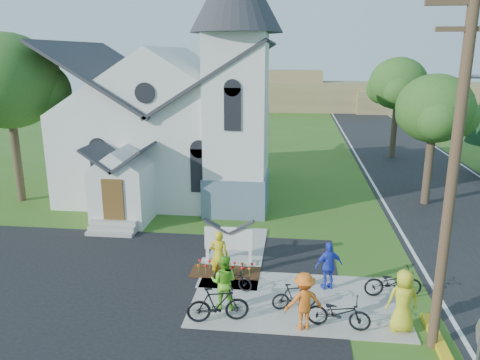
# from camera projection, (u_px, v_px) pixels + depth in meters

# --- Properties ---
(ground) EXTENTS (120.00, 120.00, 0.00)m
(ground) POSITION_uv_depth(u_px,v_px,m) (251.00, 307.00, 15.34)
(ground) COLOR #37611B
(ground) RESTS_ON ground
(parking_lot) EXTENTS (20.00, 16.00, 0.02)m
(parking_lot) POSITION_uv_depth(u_px,v_px,m) (16.00, 327.00, 14.21)
(parking_lot) COLOR black
(parking_lot) RESTS_ON ground
(road) EXTENTS (8.00, 90.00, 0.02)m
(road) POSITION_uv_depth(u_px,v_px,m) (437.00, 189.00, 28.58)
(road) COLOR black
(road) RESTS_ON ground
(sidewalk) EXTENTS (7.00, 4.00, 0.05)m
(sidewalk) POSITION_uv_depth(u_px,v_px,m) (297.00, 301.00, 15.64)
(sidewalk) COLOR #A29E92
(sidewalk) RESTS_ON ground
(church) EXTENTS (12.35, 12.00, 13.00)m
(church) POSITION_uv_depth(u_px,v_px,m) (177.00, 104.00, 26.55)
(church) COLOR white
(church) RESTS_ON ground
(church_sign) EXTENTS (2.20, 0.40, 1.70)m
(church_sign) POSITION_uv_depth(u_px,v_px,m) (229.00, 239.00, 18.27)
(church_sign) COLOR #A29E92
(church_sign) RESTS_ON ground
(flower_bed) EXTENTS (2.60, 1.10, 0.07)m
(flower_bed) POSITION_uv_depth(u_px,v_px,m) (226.00, 272.00, 17.67)
(flower_bed) COLOR #341D0E
(flower_bed) RESTS_ON ground
(utility_pole) EXTENTS (3.45, 0.28, 10.00)m
(utility_pole) POSITION_uv_depth(u_px,v_px,m) (457.00, 161.00, 11.88)
(utility_pole) COLOR #462E23
(utility_pole) RESTS_ON ground
(tree_lot_corner) EXTENTS (5.60, 5.60, 9.15)m
(tree_lot_corner) POSITION_uv_depth(u_px,v_px,m) (7.00, 81.00, 24.78)
(tree_lot_corner) COLOR #3D2E21
(tree_lot_corner) RESTS_ON ground
(tree_road_near) EXTENTS (4.00, 4.00, 7.05)m
(tree_road_near) POSITION_uv_depth(u_px,v_px,m) (435.00, 109.00, 24.52)
(tree_road_near) COLOR #3D2E21
(tree_road_near) RESTS_ON ground
(tree_road_mid) EXTENTS (4.40, 4.40, 7.80)m
(tree_road_mid) POSITION_uv_depth(u_px,v_px,m) (398.00, 84.00, 35.81)
(tree_road_mid) COLOR #3D2E21
(tree_road_mid) RESTS_ON ground
(distant_hills) EXTENTS (61.00, 10.00, 5.60)m
(distant_hills) POSITION_uv_depth(u_px,v_px,m) (310.00, 95.00, 68.38)
(distant_hills) COLOR olive
(distant_hills) RESTS_ON ground
(cyclist_0) EXTENTS (0.70, 0.47, 1.87)m
(cyclist_0) POSITION_uv_depth(u_px,v_px,m) (219.00, 255.00, 16.91)
(cyclist_0) COLOR gold
(cyclist_0) RESTS_ON sidewalk
(bike_0) EXTENTS (1.62, 1.03, 0.80)m
(bike_0) POSITION_uv_depth(u_px,v_px,m) (232.00, 278.00, 16.36)
(bike_0) COLOR black
(bike_0) RESTS_ON sidewalk
(cyclist_1) EXTENTS (0.93, 0.75, 1.80)m
(cyclist_1) POSITION_uv_depth(u_px,v_px,m) (224.00, 282.00, 15.02)
(cyclist_1) COLOR #67C024
(cyclist_1) RESTS_ON sidewalk
(bike_1) EXTENTS (1.99, 0.96, 1.15)m
(bike_1) POSITION_uv_depth(u_px,v_px,m) (218.00, 304.00, 14.28)
(bike_1) COLOR black
(bike_1) RESTS_ON sidewalk
(cyclist_2) EXTENTS (1.10, 0.76, 1.73)m
(cyclist_2) POSITION_uv_depth(u_px,v_px,m) (329.00, 266.00, 16.23)
(cyclist_2) COLOR blue
(cyclist_2) RESTS_ON sidewalk
(bike_2) EXTENTS (1.98, 0.94, 1.00)m
(bike_2) POSITION_uv_depth(u_px,v_px,m) (339.00, 312.00, 13.98)
(bike_2) COLOR black
(bike_2) RESTS_ON sidewalk
(cyclist_3) EXTENTS (1.31, 0.99, 1.79)m
(cyclist_3) POSITION_uv_depth(u_px,v_px,m) (304.00, 301.00, 13.85)
(cyclist_3) COLOR orange
(cyclist_3) RESTS_ON sidewalk
(bike_3) EXTENTS (1.54, 0.79, 0.89)m
(bike_3) POSITION_uv_depth(u_px,v_px,m) (294.00, 296.00, 15.03)
(bike_3) COLOR black
(bike_3) RESTS_ON sidewalk
(cyclist_4) EXTENTS (1.00, 0.71, 1.94)m
(cyclist_4) POSITION_uv_depth(u_px,v_px,m) (403.00, 301.00, 13.73)
(cyclist_4) COLOR gold
(cyclist_4) RESTS_ON sidewalk
(bike_4) EXTENTS (2.01, 0.89, 1.02)m
(bike_4) POSITION_uv_depth(u_px,v_px,m) (393.00, 282.00, 15.80)
(bike_4) COLOR black
(bike_4) RESTS_ON sidewalk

